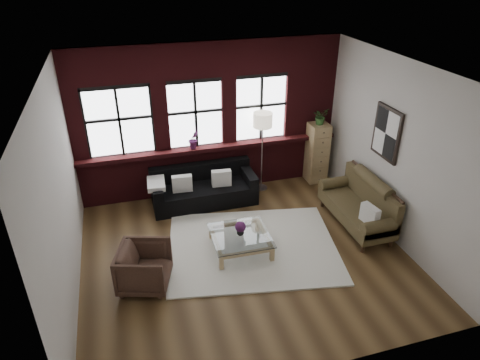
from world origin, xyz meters
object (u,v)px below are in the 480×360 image
object	(u,v)px
drawer_chest	(317,153)
dark_sofa	(204,186)
armchair	(145,267)
floor_lamp	(262,149)
vintage_settee	(357,203)
coffee_table	(240,243)
vase	(240,232)

from	to	relation	value
drawer_chest	dark_sofa	bearing A→B (deg)	-174.30
dark_sofa	armchair	world-z (taller)	dark_sofa
drawer_chest	floor_lamp	xyz separation A→B (m)	(-1.32, -0.03, 0.27)
vintage_settee	drawer_chest	distance (m)	1.91
drawer_chest	vintage_settee	bearing A→B (deg)	-91.93
vintage_settee	coffee_table	distance (m)	2.36
dark_sofa	coffee_table	xyz separation A→B (m)	(0.27, -1.77, -0.23)
dark_sofa	floor_lamp	world-z (taller)	floor_lamp
vintage_settee	vase	size ratio (longest dim) A/B	13.60
vintage_settee	floor_lamp	distance (m)	2.31
armchair	drawer_chest	xyz separation A→B (m)	(4.08, 2.48, 0.33)
vintage_settee	coffee_table	world-z (taller)	vintage_settee
vintage_settee	vase	distance (m)	2.34
armchair	floor_lamp	xyz separation A→B (m)	(2.76, 2.45, 0.60)
floor_lamp	dark_sofa	bearing A→B (deg)	-170.02
dark_sofa	armchair	xyz separation A→B (m)	(-1.42, -2.21, -0.03)
vintage_settee	floor_lamp	bearing A→B (deg)	123.92
armchair	vase	distance (m)	1.74
armchair	vase	bearing A→B (deg)	-57.90
dark_sofa	vintage_settee	xyz separation A→B (m)	(2.60, -1.64, 0.11)
armchair	dark_sofa	bearing A→B (deg)	-15.11
coffee_table	drawer_chest	bearing A→B (deg)	40.43
dark_sofa	vase	bearing A→B (deg)	-81.37
vase	floor_lamp	xyz separation A→B (m)	(1.07, 2.01, 0.56)
vintage_settee	vase	bearing A→B (deg)	-176.64
vase	floor_lamp	size ratio (longest dim) A/B	0.07
coffee_table	floor_lamp	world-z (taller)	floor_lamp
drawer_chest	floor_lamp	size ratio (longest dim) A/B	0.71
coffee_table	vase	world-z (taller)	vase
vintage_settee	drawer_chest	xyz separation A→B (m)	(0.06, 1.90, 0.19)
dark_sofa	coffee_table	world-z (taller)	dark_sofa
drawer_chest	vase	bearing A→B (deg)	-139.57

